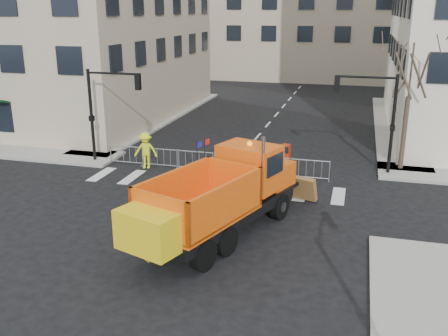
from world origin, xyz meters
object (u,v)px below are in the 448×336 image
(plow_truck, at_px, (219,195))
(cop_a, at_px, (251,179))
(cop_b, at_px, (261,170))
(cop_c, at_px, (255,182))
(worker, at_px, (146,150))
(newspaper_box, at_px, (286,154))

(plow_truck, xyz_separation_m, cop_a, (0.31, 4.33, -0.72))
(cop_b, distance_m, cop_c, 1.88)
(worker, xyz_separation_m, newspaper_box, (7.32, 2.93, -0.45))
(worker, distance_m, newspaper_box, 7.90)
(cop_a, relative_size, cop_c, 1.21)
(cop_a, xyz_separation_m, cop_b, (0.10, 1.94, -0.18))
(worker, bearing_deg, cop_a, -31.42)
(plow_truck, distance_m, cop_b, 6.35)
(plow_truck, bearing_deg, newspaper_box, 13.14)
(cop_c, distance_m, newspaper_box, 5.70)
(newspaper_box, bearing_deg, cop_a, -86.46)
(cop_c, bearing_deg, worker, -60.23)
(plow_truck, height_order, worker, plow_truck)
(cop_a, distance_m, cop_c, 0.26)
(cop_c, xyz_separation_m, worker, (-6.70, 2.74, 0.30))
(cop_a, bearing_deg, plow_truck, 77.85)
(cop_b, xyz_separation_m, newspaper_box, (0.71, 3.79, -0.15))
(cop_c, bearing_deg, plow_truck, 45.51)
(plow_truck, height_order, cop_a, plow_truck)
(cop_a, xyz_separation_m, newspaper_box, (0.81, 5.73, -0.32))
(cop_b, xyz_separation_m, cop_c, (0.09, -1.88, 0.00))
(worker, bearing_deg, cop_c, -30.40)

